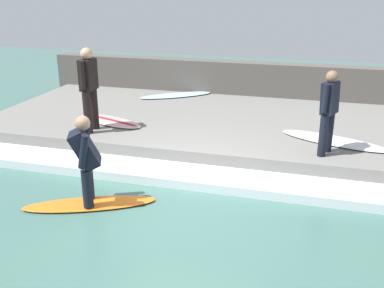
{
  "coord_description": "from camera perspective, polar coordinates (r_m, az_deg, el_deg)",
  "views": [
    {
      "loc": [
        -6.25,
        -1.91,
        3.31
      ],
      "look_at": [
        0.61,
        0.0,
        0.7
      ],
      "focal_mm": 42.0,
      "sensor_mm": 36.0,
      "label": 1
    }
  ],
  "objects": [
    {
      "name": "surfer_waiting_near",
      "position": [
        8.12,
        16.98,
        4.36
      ],
      "size": [
        0.48,
        0.35,
        1.5
      ],
      "color": "black",
      "rests_on": "concrete_ledge"
    },
    {
      "name": "wave_foam_crest",
      "position": [
        7.85,
        0.06,
        -4.17
      ],
      "size": [
        0.79,
        9.9,
        0.16
      ],
      "primitive_type": "cube",
      "color": "silver",
      "rests_on": "ground_plane"
    },
    {
      "name": "surfboard_waiting_far",
      "position": [
        9.97,
        -10.35,
        2.91
      ],
      "size": [
        1.11,
        1.79,
        0.07
      ],
      "color": "beige",
      "rests_on": "concrete_ledge"
    },
    {
      "name": "surfer_waiting_far",
      "position": [
        9.23,
        -12.97,
        7.28
      ],
      "size": [
        0.57,
        0.24,
        1.69
      ],
      "color": "black",
      "rests_on": "concrete_ledge"
    },
    {
      "name": "concrete_ledge",
      "position": [
        10.16,
        3.98,
        2.22
      ],
      "size": [
        4.4,
        10.42,
        0.38
      ],
      "primitive_type": "cube",
      "color": "slate",
      "rests_on": "ground_plane"
    },
    {
      "name": "surfboard_spare",
      "position": [
        12.06,
        -2.05,
        6.23
      ],
      "size": [
        1.55,
        1.91,
        0.06
      ],
      "color": "silver",
      "rests_on": "concrete_ledge"
    },
    {
      "name": "surfboard_waiting_near",
      "position": [
        9.02,
        17.53,
        0.43
      ],
      "size": [
        1.26,
        2.17,
        0.06
      ],
      "color": "white",
      "rests_on": "concrete_ledge"
    },
    {
      "name": "surfer_riding",
      "position": [
        6.9,
        -13.38,
        -1.48
      ],
      "size": [
        0.53,
        0.57,
        1.4
      ],
      "color": "black",
      "rests_on": "surfboard_riding"
    },
    {
      "name": "surfboard_riding",
      "position": [
        7.23,
        -12.87,
        -7.41
      ],
      "size": [
        1.28,
        2.06,
        0.06
      ],
      "color": "orange",
      "rests_on": "ground_plane"
    },
    {
      "name": "back_wall",
      "position": [
        12.38,
        6.38,
        7.48
      ],
      "size": [
        0.5,
        10.94,
        1.25
      ],
      "primitive_type": "cube",
      "color": "#544F49",
      "rests_on": "ground_plane"
    },
    {
      "name": "ground_plane",
      "position": [
        7.33,
        -1.29,
        -6.73
      ],
      "size": [
        28.0,
        28.0,
        0.0
      ],
      "primitive_type": "plane",
      "color": "#426B60"
    }
  ]
}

